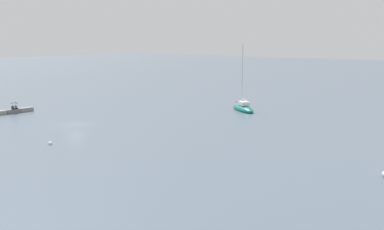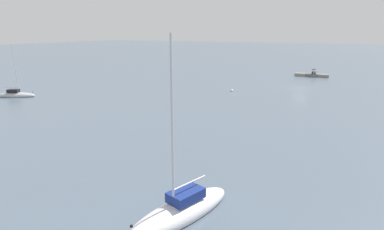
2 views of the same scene
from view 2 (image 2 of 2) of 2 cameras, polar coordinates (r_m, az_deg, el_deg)
name	(u,v)px [view 2 (image 2 of 2)]	position (r m, az deg, el deg)	size (l,w,h in m)	color
ground_plane	(300,88)	(65.11, 18.65, 4.54)	(500.00, 500.00, 0.00)	slate
seawall_pier	(312,75)	(82.49, 20.42, 6.62)	(7.70, 1.44, 0.71)	gray
person_seated_grey_left	(315,73)	(82.12, 20.94, 6.97)	(0.41, 0.62, 0.73)	#1E2333
person_seated_blue_right	(313,73)	(82.35, 20.56, 7.02)	(0.41, 0.62, 0.73)	#1E2333
umbrella_open_black	(314,69)	(82.19, 20.81, 7.59)	(1.30, 1.30, 1.28)	black
sailboat_grey_mid	(16,95)	(60.83, -28.75, 3.13)	(6.40, 4.42, 8.84)	#ADB2B7
sailboat_white_far	(182,210)	(19.69, -1.87, -16.47)	(4.42, 7.87, 10.85)	silver
mooring_buoy_near	(232,91)	(58.85, 7.07, 4.29)	(0.57, 0.57, 0.57)	white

